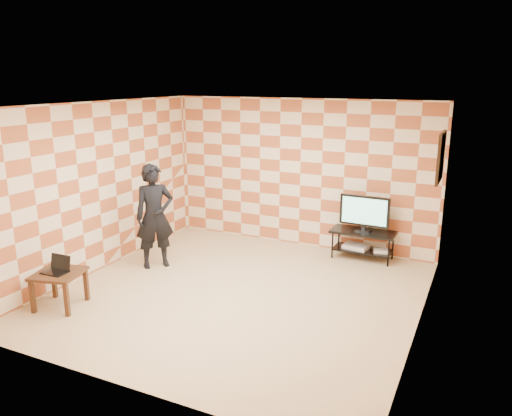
{
  "coord_description": "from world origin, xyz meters",
  "views": [
    {
      "loc": [
        3.1,
        -5.96,
        3.06
      ],
      "look_at": [
        0.0,
        0.6,
        1.15
      ],
      "focal_mm": 35.0,
      "sensor_mm": 36.0,
      "label": 1
    }
  ],
  "objects_px": {
    "side_table": "(59,278)",
    "person": "(155,216)",
    "tv": "(364,212)",
    "tv_stand": "(363,238)"
  },
  "relations": [
    {
      "from": "side_table",
      "to": "person",
      "type": "height_order",
      "value": "person"
    },
    {
      "from": "person",
      "to": "tv_stand",
      "type": "bearing_deg",
      "value": -16.96
    },
    {
      "from": "tv_stand",
      "to": "side_table",
      "type": "xyz_separation_m",
      "value": [
        -3.3,
        -3.62,
        0.04
      ]
    },
    {
      "from": "side_table",
      "to": "person",
      "type": "bearing_deg",
      "value": 81.23
    },
    {
      "from": "side_table",
      "to": "person",
      "type": "distance_m",
      "value": 1.89
    },
    {
      "from": "tv_stand",
      "to": "side_table",
      "type": "bearing_deg",
      "value": -132.34
    },
    {
      "from": "tv_stand",
      "to": "tv",
      "type": "bearing_deg",
      "value": -88.11
    },
    {
      "from": "tv",
      "to": "side_table",
      "type": "height_order",
      "value": "tv"
    },
    {
      "from": "tv_stand",
      "to": "person",
      "type": "relative_size",
      "value": 0.64
    },
    {
      "from": "tv",
      "to": "tv_stand",
      "type": "bearing_deg",
      "value": 91.89
    }
  ]
}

